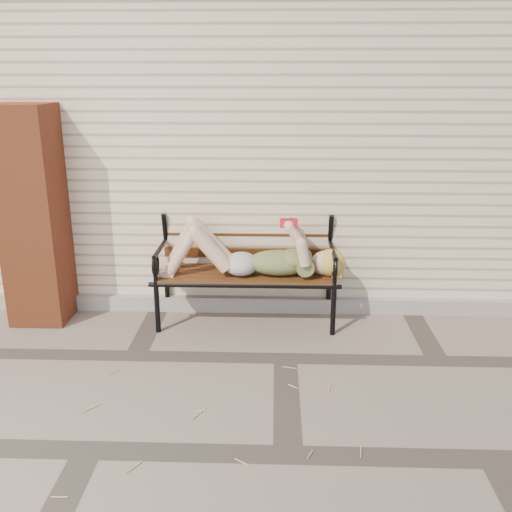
{
  "coord_description": "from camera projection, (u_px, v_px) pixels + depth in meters",
  "views": [
    {
      "loc": [
        -0.09,
        -4.23,
        2.25
      ],
      "look_at": [
        -0.27,
        0.6,
        0.69
      ],
      "focal_mm": 40.0,
      "sensor_mm": 36.0,
      "label": 1
    }
  ],
  "objects": [
    {
      "name": "ground",
      "position": [
        285.0,
        358.0,
        4.71
      ],
      "size": [
        80.0,
        80.0,
        0.0
      ],
      "primitive_type": "plane",
      "color": "#78685C",
      "rests_on": "ground"
    },
    {
      "name": "house_wall",
      "position": [
        284.0,
        136.0,
        7.1
      ],
      "size": [
        8.0,
        4.0,
        3.0
      ],
      "primitive_type": "cube",
      "color": "beige",
      "rests_on": "ground"
    },
    {
      "name": "straw_scatter",
      "position": [
        218.0,
        413.0,
        3.94
      ],
      "size": [
        2.68,
        1.54,
        0.01
      ],
      "color": "tan",
      "rests_on": "ground"
    },
    {
      "name": "garden_bench",
      "position": [
        247.0,
        253.0,
        5.3
      ],
      "size": [
        1.79,
        0.71,
        1.16
      ],
      "color": "black",
      "rests_on": "ground"
    },
    {
      "name": "reading_woman",
      "position": [
        247.0,
        254.0,
        5.15
      ],
      "size": [
        1.69,
        0.38,
        0.53
      ],
      "color": "#0A334B",
      "rests_on": "ground"
    },
    {
      "name": "brick_pillar",
      "position": [
        34.0,
        217.0,
        5.19
      ],
      "size": [
        0.5,
        0.5,
        2.0
      ],
      "primitive_type": "cube",
      "color": "brown",
      "rests_on": "ground"
    },
    {
      "name": "foundation_strip",
      "position": [
        284.0,
        305.0,
        5.61
      ],
      "size": [
        8.0,
        0.1,
        0.15
      ],
      "primitive_type": "cube",
      "color": "#9B958C",
      "rests_on": "ground"
    }
  ]
}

